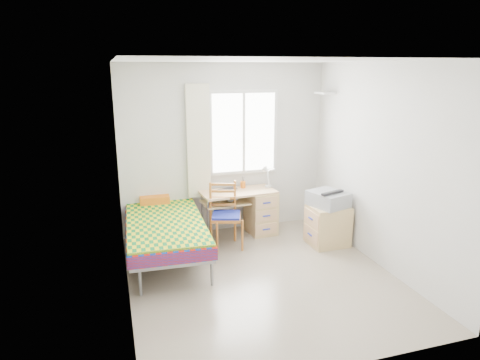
# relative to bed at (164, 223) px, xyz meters

# --- Properties ---
(floor) EXTENTS (3.50, 3.50, 0.00)m
(floor) POSITION_rel_bed_xyz_m (1.06, -1.05, -0.46)
(floor) COLOR #BCAD93
(floor) RESTS_ON ground
(ceiling) EXTENTS (3.50, 3.50, 0.00)m
(ceiling) POSITION_rel_bed_xyz_m (1.06, -1.05, 2.14)
(ceiling) COLOR white
(ceiling) RESTS_ON wall_back
(wall_back) EXTENTS (3.20, 0.00, 3.20)m
(wall_back) POSITION_rel_bed_xyz_m (1.06, 0.70, 0.84)
(wall_back) COLOR silver
(wall_back) RESTS_ON ground
(wall_left) EXTENTS (0.00, 3.50, 3.50)m
(wall_left) POSITION_rel_bed_xyz_m (-0.54, -1.05, 0.84)
(wall_left) COLOR silver
(wall_left) RESTS_ON ground
(wall_right) EXTENTS (0.00, 3.50, 3.50)m
(wall_right) POSITION_rel_bed_xyz_m (2.66, -1.05, 0.84)
(wall_right) COLOR silver
(wall_right) RESTS_ON ground
(window) EXTENTS (1.10, 0.04, 1.30)m
(window) POSITION_rel_bed_xyz_m (1.36, 0.67, 1.09)
(window) COLOR white
(window) RESTS_ON wall_back
(curtain) EXTENTS (0.35, 0.05, 1.70)m
(curtain) POSITION_rel_bed_xyz_m (0.64, 0.63, 0.99)
(curtain) COLOR white
(curtain) RESTS_ON wall_back
(floating_shelf) EXTENTS (0.20, 0.32, 0.03)m
(floating_shelf) POSITION_rel_bed_xyz_m (2.55, 0.35, 1.69)
(floating_shelf) COLOR white
(floating_shelf) RESTS_ON wall_right
(bed) EXTENTS (1.10, 2.22, 0.95)m
(bed) POSITION_rel_bed_xyz_m (0.00, 0.00, 0.00)
(bed) COLOR gray
(bed) RESTS_ON floor
(desk) EXTENTS (1.16, 0.60, 0.70)m
(desk) POSITION_rel_bed_xyz_m (1.48, 0.39, -0.07)
(desk) COLOR tan
(desk) RESTS_ON floor
(chair) EXTENTS (0.51, 0.51, 0.95)m
(chair) POSITION_rel_bed_xyz_m (0.89, 0.02, 0.07)
(chair) COLOR #AF6021
(chair) RESTS_ON floor
(cabinet) EXTENTS (0.55, 0.49, 0.59)m
(cabinet) POSITION_rel_bed_xyz_m (2.33, -0.35, -0.16)
(cabinet) COLOR tan
(cabinet) RESTS_ON floor
(printer) EXTENTS (0.58, 0.62, 0.22)m
(printer) POSITION_rel_bed_xyz_m (2.32, -0.34, 0.24)
(printer) COLOR #9A9DA1
(printer) RESTS_ON cabinet
(laptop) EXTENTS (0.37, 0.30, 0.03)m
(laptop) POSITION_rel_bed_xyz_m (1.05, 0.43, 0.26)
(laptop) COLOR black
(laptop) RESTS_ON desk
(pen_cup) EXTENTS (0.10, 0.10, 0.10)m
(pen_cup) POSITION_rel_bed_xyz_m (1.31, 0.55, 0.30)
(pen_cup) COLOR orange
(pen_cup) RESTS_ON desk
(task_lamp) EXTENTS (0.22, 0.31, 0.38)m
(task_lamp) POSITION_rel_bed_xyz_m (1.63, 0.34, 0.48)
(task_lamp) COLOR white
(task_lamp) RESTS_ON desk
(book) EXTENTS (0.21, 0.26, 0.02)m
(book) POSITION_rel_bed_xyz_m (0.98, 0.40, 0.13)
(book) COLOR gray
(book) RESTS_ON desk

